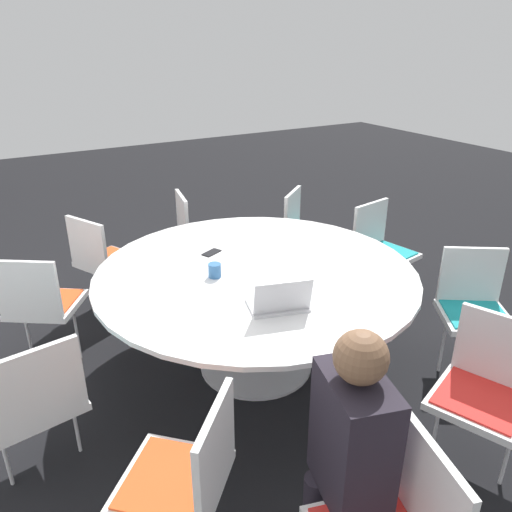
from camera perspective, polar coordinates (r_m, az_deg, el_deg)
ground_plane at (r=3.62m, az=-0.00°, el=-12.29°), size 16.00×16.00×0.00m
conference_table at (r=3.29m, az=-0.00°, el=-3.37°), size 2.08×2.08×0.74m
chair_1 at (r=2.88m, az=24.74°, el=-13.16°), size 0.56×0.55×0.85m
chair_2 at (r=3.64m, az=23.66°, el=-4.93°), size 0.59×0.60×0.85m
chair_3 at (r=4.38m, az=14.04°, el=1.24°), size 0.49×0.51×0.85m
chair_4 at (r=4.63m, az=5.64°, el=3.11°), size 0.60×0.61×0.85m
chair_5 at (r=4.61m, az=-6.75°, el=2.96°), size 0.51×0.50×0.85m
chair_6 at (r=4.21m, az=-17.13°, el=-0.02°), size 0.58×0.57×0.85m
chair_7 at (r=3.67m, az=-23.43°, el=-4.64°), size 0.59×0.60×0.85m
chair_8 at (r=2.77m, az=-23.92°, el=-14.64°), size 0.48×0.50×0.85m
chair_9 at (r=2.23m, az=-7.92°, el=-23.36°), size 0.61×0.61×0.85m
person_0 at (r=2.07m, az=10.52°, el=-20.44°), size 0.41×0.33×1.20m
laptop at (r=2.76m, az=2.72°, el=-5.24°), size 0.32×0.38×0.21m
coffee_cup at (r=3.14m, az=-4.74°, el=-1.65°), size 0.08×0.08×0.09m
cell_phone at (r=3.50m, az=-5.11°, el=0.39°), size 0.12×0.16×0.01m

